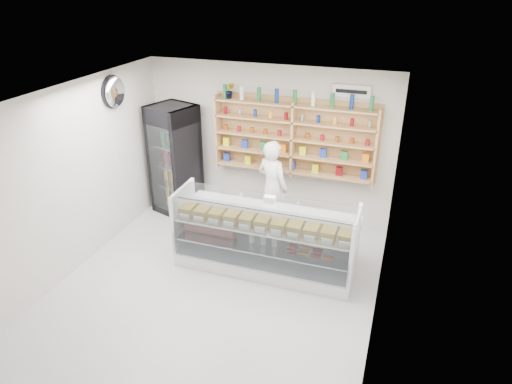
% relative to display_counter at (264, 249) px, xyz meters
% --- Properties ---
extents(room, '(5.00, 5.00, 5.00)m').
position_rel_display_counter_xyz_m(room, '(-0.52, -0.71, 1.06)').
color(room, '#B5B5BA').
rests_on(room, ground).
extents(display_counter, '(2.74, 0.82, 1.19)m').
position_rel_display_counter_xyz_m(display_counter, '(0.00, 0.00, 0.00)').
color(display_counter, white).
rests_on(display_counter, floor).
extents(shop_worker, '(0.72, 0.61, 1.69)m').
position_rel_display_counter_xyz_m(shop_worker, '(-0.23, 1.15, 0.51)').
color(shop_worker, white).
rests_on(shop_worker, floor).
extents(drinks_cooler, '(0.93, 0.92, 2.06)m').
position_rel_display_counter_xyz_m(drinks_cooler, '(-2.18, 1.33, 0.70)').
color(drinks_cooler, black).
rests_on(drinks_cooler, floor).
extents(wall_shelving, '(2.84, 0.28, 1.33)m').
position_rel_display_counter_xyz_m(wall_shelving, '(-0.02, 1.63, 1.26)').
color(wall_shelving, tan).
rests_on(wall_shelving, back_wall).
extents(potted_plant, '(0.18, 0.16, 0.28)m').
position_rel_display_counter_xyz_m(potted_plant, '(-1.17, 1.63, 2.00)').
color(potted_plant, '#1E6626').
rests_on(potted_plant, wall_shelving).
extents(security_mirror, '(0.15, 0.50, 0.50)m').
position_rel_display_counter_xyz_m(security_mirror, '(-2.69, 0.49, 2.11)').
color(security_mirror, silver).
rests_on(security_mirror, left_wall).
extents(wall_sign, '(0.62, 0.03, 0.20)m').
position_rel_display_counter_xyz_m(wall_sign, '(0.88, 1.76, 2.11)').
color(wall_sign, white).
rests_on(wall_sign, back_wall).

